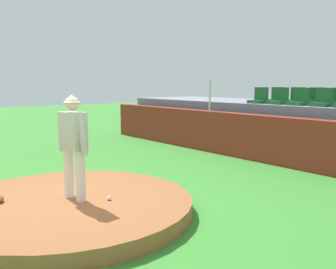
# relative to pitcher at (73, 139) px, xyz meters

# --- Properties ---
(ground_plane) EXTENTS (60.00, 60.00, 0.00)m
(ground_plane) POSITION_rel_pitcher_xyz_m (-0.04, -0.10, -1.25)
(ground_plane) COLOR #3B8B30
(pitchers_mound) EXTENTS (4.08, 4.08, 0.25)m
(pitchers_mound) POSITION_rel_pitcher_xyz_m (-0.04, -0.10, -1.12)
(pitchers_mound) COLOR #9C5C35
(pitchers_mound) RESTS_ON ground_plane
(pitcher) EXTENTS (0.76, 0.32, 1.72)m
(pitcher) POSITION_rel_pitcher_xyz_m (0.00, 0.00, 0.00)
(pitcher) COLOR silver
(pitcher) RESTS_ON pitchers_mound
(baseball) EXTENTS (0.07, 0.07, 0.07)m
(baseball) POSITION_rel_pitcher_xyz_m (0.41, 0.40, -0.96)
(baseball) COLOR white
(baseball) RESTS_ON pitchers_mound
(brick_barrier) EXTENTS (15.72, 0.40, 1.28)m
(brick_barrier) POSITION_rel_pitcher_xyz_m (-0.04, 5.89, -0.61)
(brick_barrier) COLOR maroon
(brick_barrier) RESTS_ON ground_plane
(fence_post_left) EXTENTS (0.06, 0.06, 0.98)m
(fence_post_left) POSITION_rel_pitcher_xyz_m (-2.81, 5.89, 0.52)
(fence_post_left) COLOR silver
(fence_post_left) RESTS_ON brick_barrier
(bleacher_platform) EXTENTS (15.66, 3.17, 1.53)m
(bleacher_platform) POSITION_rel_pitcher_xyz_m (-0.04, 8.11, -0.48)
(bleacher_platform) COLOR gray
(bleacher_platform) RESTS_ON ground_plane
(stadium_chair_0) EXTENTS (0.48, 0.44, 0.50)m
(stadium_chair_0) POSITION_rel_pitcher_xyz_m (-1.79, 7.04, 0.43)
(stadium_chair_0) COLOR #1B572B
(stadium_chair_0) RESTS_ON bleacher_platform
(stadium_chair_1) EXTENTS (0.48, 0.44, 0.50)m
(stadium_chair_1) POSITION_rel_pitcher_xyz_m (-1.09, 7.08, 0.43)
(stadium_chair_1) COLOR #1B572B
(stadium_chair_1) RESTS_ON bleacher_platform
(stadium_chair_2) EXTENTS (0.48, 0.44, 0.50)m
(stadium_chair_2) POSITION_rel_pitcher_xyz_m (-0.41, 7.08, 0.43)
(stadium_chair_2) COLOR #1B572B
(stadium_chair_2) RESTS_ON bleacher_platform
(stadium_chair_3) EXTENTS (0.48, 0.44, 0.50)m
(stadium_chair_3) POSITION_rel_pitcher_xyz_m (0.31, 7.07, 0.43)
(stadium_chair_3) COLOR #1B572B
(stadium_chair_3) RESTS_ON bleacher_platform
(stadium_chair_6) EXTENTS (0.48, 0.44, 0.50)m
(stadium_chair_6) POSITION_rel_pitcher_xyz_m (-1.80, 7.94, 0.43)
(stadium_chair_6) COLOR #1B572B
(stadium_chair_6) RESTS_ON bleacher_platform
(stadium_chair_7) EXTENTS (0.48, 0.44, 0.50)m
(stadium_chair_7) POSITION_rel_pitcher_xyz_m (-1.09, 7.98, 0.43)
(stadium_chair_7) COLOR #1B572B
(stadium_chair_7) RESTS_ON bleacher_platform
(stadium_chair_8) EXTENTS (0.48, 0.44, 0.50)m
(stadium_chair_8) POSITION_rel_pitcher_xyz_m (-0.41, 7.95, 0.43)
(stadium_chair_8) COLOR #1B572B
(stadium_chair_8) RESTS_ON bleacher_platform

